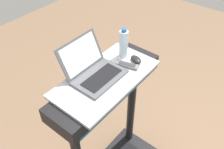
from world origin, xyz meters
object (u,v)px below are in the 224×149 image
object	(u,v)px
laptop	(94,70)
tv_remote	(127,65)
computer_mouse	(136,59)
water_bottle	(124,44)

from	to	relation	value
laptop	tv_remote	bearing A→B (deg)	-24.29
computer_mouse	water_bottle	bearing A→B (deg)	114.17
computer_mouse	tv_remote	xyz separation A→B (m)	(-0.08, 0.02, -0.01)
computer_mouse	tv_remote	world-z (taller)	computer_mouse
computer_mouse	water_bottle	world-z (taller)	water_bottle
laptop	computer_mouse	distance (m)	0.33
water_bottle	computer_mouse	bearing A→B (deg)	-90.02
computer_mouse	laptop	bearing A→B (deg)	-179.97
laptop	tv_remote	xyz separation A→B (m)	(0.21, -0.12, -0.04)
computer_mouse	tv_remote	size ratio (longest dim) A/B	0.60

